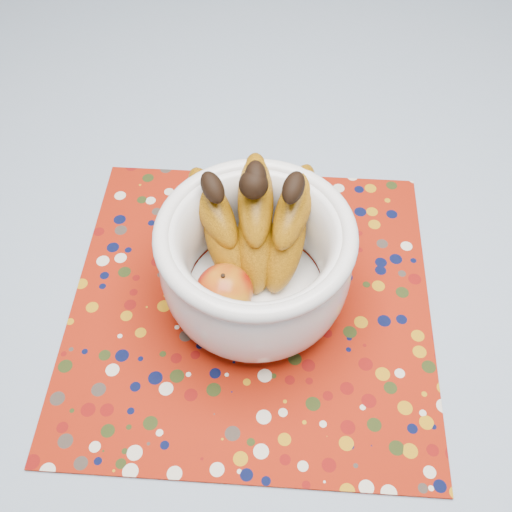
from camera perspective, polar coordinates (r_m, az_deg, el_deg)
The scene contains 4 objects.
table at distance 0.90m, azimuth 5.00°, elevation -2.04°, with size 1.20×1.20×0.75m.
tablecloth at distance 0.84m, azimuth 5.39°, elevation 1.13°, with size 1.32×1.32×0.01m, color #6487A7.
placemat at distance 0.77m, azimuth -0.48°, elevation -4.43°, with size 0.45×0.45×0.00m, color maroon.
fruit_bowl at distance 0.71m, azimuth -0.21°, elevation 0.68°, with size 0.25×0.24×0.18m.
Camera 1 is at (-0.02, -0.52, 1.41)m, focal length 42.00 mm.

